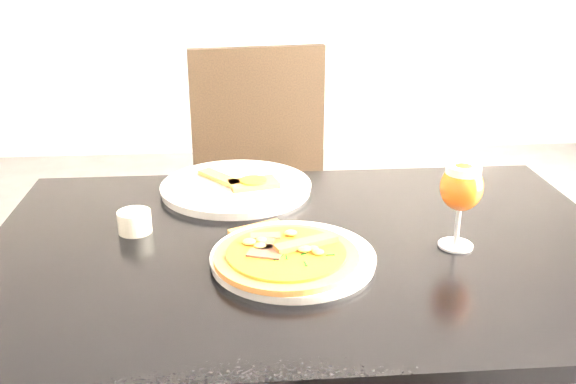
{
  "coord_description": "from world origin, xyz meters",
  "views": [
    {
      "loc": [
        -0.2,
        -0.99,
        1.28
      ],
      "look_at": [
        -0.1,
        0.15,
        0.83
      ],
      "focal_mm": 40.0,
      "sensor_mm": 36.0,
      "label": 1
    }
  ],
  "objects": [
    {
      "name": "beer_glass",
      "position": [
        0.2,
        0.06,
        0.87
      ],
      "size": [
        0.08,
        0.08,
        0.16
      ],
      "color": "#B1B4BA",
      "rests_on": "dining_table"
    },
    {
      "name": "sauce_cup",
      "position": [
        -0.4,
        0.17,
        0.77
      ],
      "size": [
        0.06,
        0.06,
        0.04
      ],
      "color": "beige",
      "rests_on": "dining_table"
    },
    {
      "name": "chair_far",
      "position": [
        -0.11,
        0.88,
        0.54
      ],
      "size": [
        0.51,
        0.51,
        0.98
      ],
      "rotation": [
        0.0,
        0.0,
        0.14
      ],
      "color": "black",
      "rests_on": "ground"
    },
    {
      "name": "loose_crust",
      "position": [
        -0.17,
        0.16,
        0.75
      ],
      "size": [
        0.11,
        0.07,
        0.01
      ],
      "primitive_type": "cube",
      "rotation": [
        0.0,
        0.0,
        0.45
      ],
      "color": "#A36127",
      "rests_on": "dining_table"
    },
    {
      "name": "pizza",
      "position": [
        -0.12,
        -0.0,
        0.77
      ],
      "size": [
        0.25,
        0.25,
        0.03
      ],
      "rotation": [
        0.0,
        0.0,
        0.07
      ],
      "color": "#A36127",
      "rests_on": "plate_main"
    },
    {
      "name": "dining_table",
      "position": [
        -0.07,
        0.09,
        0.66
      ],
      "size": [
        1.2,
        0.8,
        0.75
      ],
      "rotation": [
        0.0,
        0.0,
        -0.0
      ],
      "color": "black",
      "rests_on": "ground"
    },
    {
      "name": "crust_scraps",
      "position": [
        -0.19,
        0.37,
        0.77
      ],
      "size": [
        0.19,
        0.15,
        0.01
      ],
      "rotation": [
        0.0,
        0.0,
        -0.47
      ],
      "color": "#A36127",
      "rests_on": "plate_second"
    },
    {
      "name": "plate_main",
      "position": [
        -0.1,
        0.02,
        0.76
      ],
      "size": [
        0.29,
        0.29,
        0.02
      ],
      "primitive_type": "cylinder",
      "rotation": [
        0.0,
        0.0,
        -0.01
      ],
      "color": "silver",
      "rests_on": "dining_table"
    },
    {
      "name": "plate_second",
      "position": [
        -0.2,
        0.37,
        0.76
      ],
      "size": [
        0.4,
        0.4,
        0.02
      ],
      "primitive_type": "cylinder",
      "rotation": [
        0.0,
        0.0,
        -0.22
      ],
      "color": "silver",
      "rests_on": "dining_table"
    }
  ]
}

